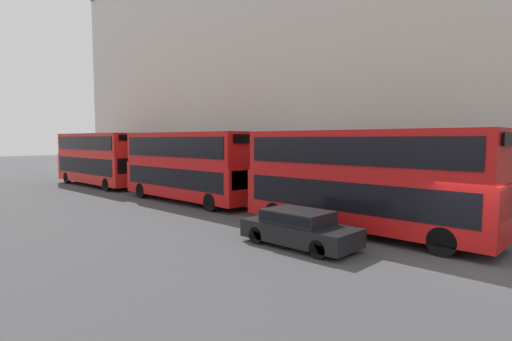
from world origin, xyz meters
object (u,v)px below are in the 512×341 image
bus_leading (361,177)px  bus_second_in_queue (188,164)px  car_dark_sedan (299,227)px  pedestrian (262,191)px  bus_third_in_queue (98,157)px

bus_leading → bus_second_in_queue: bearing=90.0°
bus_leading → car_dark_sedan: (-3.40, 0.55, -1.65)m
car_dark_sedan → pedestrian: pedestrian is taller
car_dark_sedan → bus_second_in_queue: bearing=73.2°
bus_third_in_queue → pedestrian: 16.36m
car_dark_sedan → bus_leading: bearing=-9.2°
bus_second_in_queue → car_dark_sedan: (-3.40, -11.26, -1.67)m
bus_second_in_queue → car_dark_sedan: bearing=-106.8°
car_dark_sedan → pedestrian: size_ratio=2.60×
bus_leading → car_dark_sedan: bearing=170.8°
bus_leading → car_dark_sedan: 3.82m
bus_third_in_queue → pedestrian: bus_third_in_queue is taller
bus_third_in_queue → bus_second_in_queue: bearing=-90.0°
bus_leading → car_dark_sedan: bus_leading is taller
bus_leading → bus_third_in_queue: 24.08m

